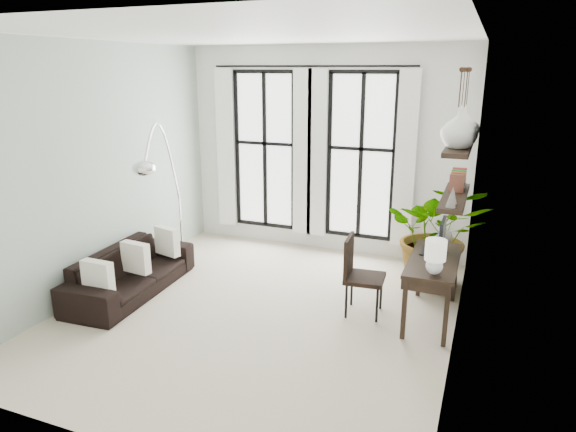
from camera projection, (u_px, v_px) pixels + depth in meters
The scene contains 16 objects.
floor at pixel (259, 312), 6.24m from camera, with size 5.00×5.00×0.00m, color beige.
ceiling at pixel (254, 34), 5.35m from camera, with size 5.00×5.00×0.00m, color white.
wall_left at pixel (98, 169), 6.59m from camera, with size 5.00×5.00×0.00m, color #9BAD9F.
wall_right at pixel (466, 202), 5.00m from camera, with size 5.00×5.00×0.00m, color white.
wall_back at pixel (324, 151), 8.03m from camera, with size 4.50×4.50×0.00m, color white.
windows at pixel (311, 154), 8.05m from camera, with size 3.26×0.13×2.65m.
wall_shelves at pixel (457, 176), 5.57m from camera, with size 0.25×1.30×0.60m.
sofa at pixel (131, 271), 6.72m from camera, with size 1.99×0.78×0.58m, color black.
throw_pillows at pixel (136, 257), 6.62m from camera, with size 0.40×1.52×0.40m.
plant at pixel (437, 234), 6.85m from camera, with size 1.30×1.12×1.44m, color #2D7228.
desk at pixel (433, 264), 5.83m from camera, with size 0.54×1.28×1.15m.
desk_chair at pixel (358, 270), 6.09m from camera, with size 0.49×0.49×0.96m.
arc_lamp at pixel (161, 158), 6.91m from camera, with size 0.71×1.62×2.17m.
buddha at pixel (442, 262), 6.94m from camera, with size 0.44×0.44×0.79m.
vase_a at pixel (460, 129), 5.16m from camera, with size 0.37×0.37×0.38m, color white.
vase_b at pixel (462, 125), 5.51m from camera, with size 0.37×0.37×0.38m, color white.
Camera 1 is at (2.42, -5.14, 2.86)m, focal length 32.00 mm.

